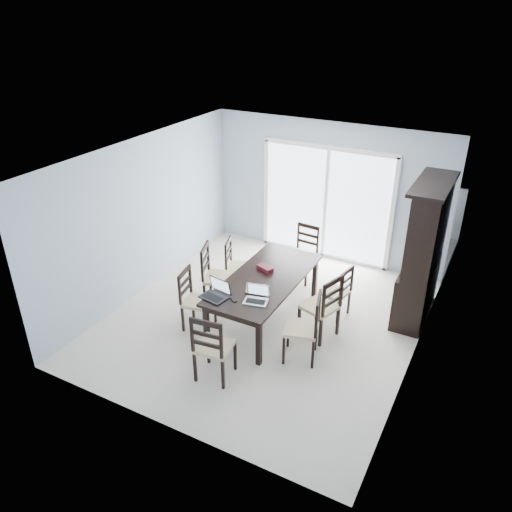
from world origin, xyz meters
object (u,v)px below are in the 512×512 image
Objects in this scene: chair_end_near at (211,342)px; chair_left_mid at (213,269)px; dining_table at (265,282)px; chair_left_far at (235,260)px; chair_left_near at (192,293)px; hot_tub at (325,211)px; chair_right_near at (309,321)px; chair_end_far at (305,246)px; game_box at (265,268)px; chair_right_far at (340,287)px; china_hutch at (423,254)px; laptop_dark at (213,294)px; cell_phone at (234,300)px; laptop_silver at (256,299)px; chair_right_mid at (326,301)px.

chair_left_mid is at bearing 114.58° from chair_end_near.
chair_left_far reaches higher than dining_table.
chair_left_near is 4.24m from hot_tub.
chair_right_near is 2.31m from chair_end_far.
dining_table is 1.88× the size of chair_right_near.
chair_right_near reaches higher than game_box.
chair_left_mid is 4.66× the size of game_box.
chair_left_near is at bearing 134.74° from chair_right_far.
chair_left_mid is at bearing -157.44° from china_hutch.
chair_right_far reaches higher than laptop_dark.
chair_left_mid is 0.66× the size of hot_tub.
chair_left_near is 0.94× the size of chair_right_near.
chair_end_near is (0.90, -2.14, 0.05)m from chair_left_far.
china_hutch is at bearing 50.62° from laptop_dark.
chair_end_near reaches higher than dining_table.
cell_phone is (0.85, -0.79, 0.12)m from chair_left_mid.
game_box is (-1.06, 0.77, 0.16)m from chair_right_near.
chair_left_mid reaches higher than dining_table.
game_box is at bearing 120.87° from chair_right_far.
chair_end_far reaches higher than chair_right_far.
china_hutch reaches higher than laptop_dark.
cell_phone is at bearing -172.46° from laptop_silver.
chair_left_mid is 0.57m from chair_left_far.
chair_end_near is 0.82m from cell_phone.
chair_left_mid is at bearing 179.02° from dining_table.
chair_left_mid reaches higher than game_box.
chair_left_near is 0.59m from laptop_dark.
chair_end_far reaches higher than chair_left_near.
chair_end_far reaches higher than laptop_dark.
chair_left_far is at bearing 101.79° from chair_right_far.
dining_table is at bearing 114.87° from cell_phone.
chair_right_near is 1.16× the size of chair_right_far.
chair_left_far reaches higher than laptop_silver.
chair_left_mid reaches higher than chair_left_near.
laptop_dark reaches higher than laptop_silver.
china_hutch is 19.66× the size of cell_phone.
china_hutch is at bearing 176.50° from chair_end_far.
laptop_dark is (-1.36, -1.46, 0.28)m from chair_right_far.
chair_right_near is at bearing -165.20° from chair_right_mid.
dining_table is at bearing 84.08° from chair_end_near.
chair_right_far is 3.91× the size of game_box.
chair_left_near is at bearing -146.75° from china_hutch.
hot_tub is (-1.38, 3.56, -0.17)m from chair_right_mid.
chair_right_near reaches higher than laptop_dark.
chair_left_far is at bearing 117.87° from laptop_silver.
hot_tub is (-1.38, 2.94, -0.07)m from chair_right_far.
chair_right_near and chair_end_near have the same top height.
chair_left_far is at bearing 52.85° from chair_end_far.
chair_right_near reaches higher than dining_table.
china_hutch is 2.17× the size of chair_right_far.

